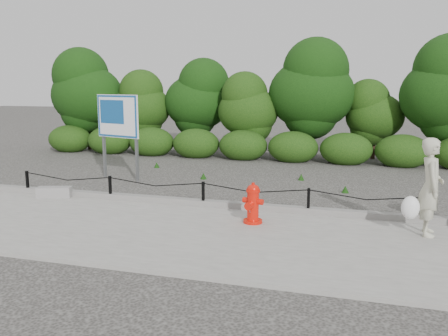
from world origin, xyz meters
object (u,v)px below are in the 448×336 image
Objects in this scene: pedestrian at (429,188)px; advertising_sign at (118,120)px; concrete_block at (54,192)px; fire_hydrant at (253,204)px.

advertising_sign is (-8.61, 3.55, 0.87)m from pedestrian.
concrete_block is at bearing 87.05° from pedestrian.
fire_hydrant is 3.46m from pedestrian.
fire_hydrant is 1.01× the size of concrete_block.
pedestrian is (3.42, 0.19, 0.51)m from fire_hydrant.
concrete_block is (-5.44, 0.77, -0.28)m from fire_hydrant.
concrete_block is 3.41m from advertising_sign.
concrete_block is (-8.86, 0.58, -0.79)m from pedestrian.
pedestrian reaches higher than fire_hydrant.
fire_hydrant is 5.50m from concrete_block.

